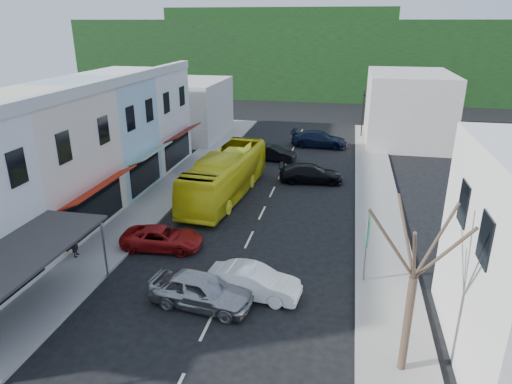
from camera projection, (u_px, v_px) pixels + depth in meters
name	position (u px, v px, depth m)	size (l,w,h in m)	color
ground	(232.00, 275.00, 22.65)	(120.00, 120.00, 0.00)	black
sidewalk_left	(166.00, 193.00, 33.20)	(3.00, 52.00, 0.15)	gray
sidewalk_right	(378.00, 209.00, 30.39)	(3.00, 52.00, 0.15)	gray
shopfront_row	(55.00, 156.00, 28.16)	(8.25, 30.00, 8.00)	white
distant_block_left	(185.00, 109.00, 48.59)	(8.00, 10.00, 6.00)	#B7B2A8
distant_block_right	(407.00, 107.00, 46.86)	(8.00, 12.00, 7.00)	#B7B2A8
hillside	(315.00, 52.00, 80.23)	(80.00, 26.00, 14.00)	black
bus	(226.00, 176.00, 32.25)	(2.50, 11.60, 3.10)	yellow
car_silver	(201.00, 292.00, 19.99)	(1.80, 4.40, 1.40)	#A3A3A7
car_white	(253.00, 282.00, 20.73)	(1.80, 4.40, 1.40)	white
car_red	(162.00, 237.00, 25.10)	(1.90, 4.60, 1.40)	maroon
car_black_near	(311.00, 174.00, 35.42)	(1.84, 4.50, 1.40)	black
car_black_far	(273.00, 153.00, 40.96)	(1.80, 4.40, 1.40)	black
car_navy_far	(319.00, 140.00, 45.42)	(1.84, 4.50, 1.40)	black
pedestrian_left	(75.00, 241.00, 23.90)	(0.60, 0.40, 1.70)	black
direction_sign	(367.00, 249.00, 21.38)	(0.28, 1.65, 3.66)	#0A5B2E
street_tree	(414.00, 278.00, 15.09)	(3.22, 3.22, 7.75)	#3C2D22
traffic_signal	(363.00, 114.00, 48.61)	(0.63, 1.05, 4.98)	black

